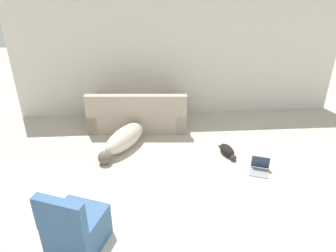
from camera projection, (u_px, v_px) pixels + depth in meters
The scene contains 6 objects.
wall_back at pixel (178, 56), 6.73m from camera, with size 6.75×0.06×2.57m.
couch at pixel (138, 115), 6.61m from camera, with size 1.97×0.94×0.82m.
dog at pixel (124, 139), 5.89m from camera, with size 0.93×1.33×0.40m.
cat at pixel (227, 151), 5.76m from camera, with size 0.30×0.56×0.16m.
laptop_open at pixel (260, 166), 5.33m from camera, with size 0.38×0.37×0.25m.
side_chair at pixel (75, 228), 3.85m from camera, with size 0.77×0.79×0.89m.
Camera 1 is at (-0.65, -2.67, 3.16)m, focal length 35.00 mm.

